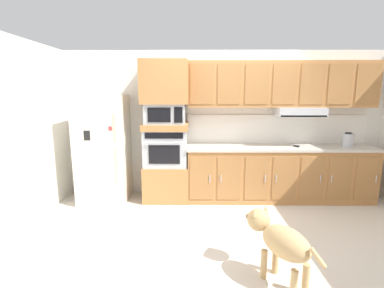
% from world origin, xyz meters
% --- Properties ---
extents(ground_plane, '(9.60, 9.60, 0.00)m').
position_xyz_m(ground_plane, '(0.00, 0.00, 0.00)').
color(ground_plane, beige).
extents(back_kitchen_wall, '(6.20, 0.12, 2.50)m').
position_xyz_m(back_kitchen_wall, '(0.00, 1.11, 1.25)').
color(back_kitchen_wall, silver).
rests_on(back_kitchen_wall, ground).
extents(side_panel_left, '(0.12, 7.10, 2.50)m').
position_xyz_m(side_panel_left, '(-2.80, 0.00, 1.25)').
color(side_panel_left, silver).
rests_on(side_panel_left, ground).
extents(refrigerator, '(0.76, 0.73, 1.76)m').
position_xyz_m(refrigerator, '(-2.01, 0.68, 0.88)').
color(refrigerator, silver).
rests_on(refrigerator, ground).
extents(oven_base_cabinet, '(0.74, 0.62, 0.60)m').
position_xyz_m(oven_base_cabinet, '(-0.98, 0.75, 0.30)').
color(oven_base_cabinet, '#A8703D').
rests_on(oven_base_cabinet, ground).
extents(built_in_oven, '(0.70, 0.62, 0.60)m').
position_xyz_m(built_in_oven, '(-0.98, 0.75, 0.90)').
color(built_in_oven, '#A8AAAF').
rests_on(built_in_oven, oven_base_cabinet).
extents(appliance_mid_shelf, '(0.74, 0.62, 0.10)m').
position_xyz_m(appliance_mid_shelf, '(-0.98, 0.75, 1.25)').
color(appliance_mid_shelf, '#A8703D').
rests_on(appliance_mid_shelf, built_in_oven).
extents(microwave, '(0.64, 0.54, 0.32)m').
position_xyz_m(microwave, '(-0.98, 0.75, 1.46)').
color(microwave, '#A8AAAF').
rests_on(microwave, appliance_mid_shelf).
extents(appliance_upper_cabinet, '(0.74, 0.62, 0.68)m').
position_xyz_m(appliance_upper_cabinet, '(-0.98, 0.75, 1.96)').
color(appliance_upper_cabinet, '#A8703D').
rests_on(appliance_upper_cabinet, microwave).
extents(lower_cabinet_run, '(3.06, 0.63, 0.88)m').
position_xyz_m(lower_cabinet_run, '(0.92, 0.75, 0.44)').
color(lower_cabinet_run, '#A8703D').
rests_on(lower_cabinet_run, ground).
extents(countertop_slab, '(3.10, 0.64, 0.04)m').
position_xyz_m(countertop_slab, '(0.92, 0.75, 0.90)').
color(countertop_slab, '#BCB2A3').
rests_on(countertop_slab, lower_cabinet_run).
extents(backsplash_panel, '(3.10, 0.02, 0.50)m').
position_xyz_m(backsplash_panel, '(0.92, 1.04, 1.17)').
color(backsplash_panel, white).
rests_on(backsplash_panel, countertop_slab).
extents(upper_cabinet_with_hood, '(3.06, 0.48, 0.88)m').
position_xyz_m(upper_cabinet_with_hood, '(0.94, 0.87, 1.90)').
color(upper_cabinet_with_hood, '#A8703D').
rests_on(upper_cabinet_with_hood, backsplash_panel).
extents(screwdriver, '(0.17, 0.17, 0.03)m').
position_xyz_m(screwdriver, '(1.18, 0.70, 0.93)').
color(screwdriver, black).
rests_on(screwdriver, countertop_slab).
extents(electric_kettle, '(0.17, 0.17, 0.24)m').
position_xyz_m(electric_kettle, '(2.01, 0.70, 1.03)').
color(electric_kettle, '#A8AAAF').
rests_on(electric_kettle, countertop_slab).
extents(dog, '(0.57, 0.85, 0.66)m').
position_xyz_m(dog, '(0.30, -1.38, 0.44)').
color(dog, tan).
rests_on(dog, ground).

